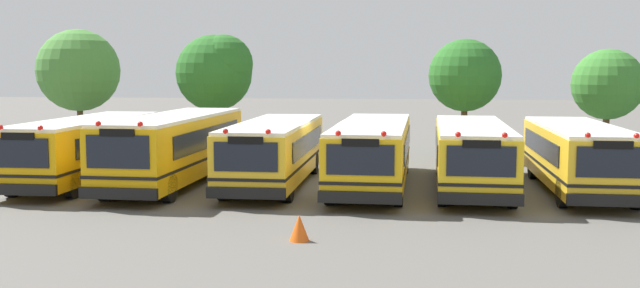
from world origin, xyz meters
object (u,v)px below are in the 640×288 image
object	(u,v)px
school_bus_0	(86,147)
tree_3	(611,85)
school_bus_5	(578,155)
tree_2	(464,75)
school_bus_1	(175,146)
tree_1	(217,70)
school_bus_2	(274,150)
school_bus_4	(472,153)
traffic_cone	(299,228)
school_bus_3	(373,151)
tree_0	(76,70)

from	to	relation	value
school_bus_0	tree_3	world-z (taller)	tree_3
school_bus_5	tree_2	distance (m)	10.42
school_bus_1	school_bus_5	xyz separation A→B (m)	(15.00, 0.19, -0.13)
school_bus_0	tree_1	distance (m)	10.68
school_bus_2	tree_2	distance (m)	12.49
school_bus_4	traffic_cone	xyz separation A→B (m)	(-5.05, -8.79, -0.99)
school_bus_2	school_bus_3	bearing A→B (deg)	-177.87
school_bus_5	tree_1	distance (m)	19.01
school_bus_1	school_bus_4	world-z (taller)	school_bus_1
school_bus_2	tree_3	distance (m)	19.05
school_bus_4	school_bus_3	bearing A→B (deg)	-0.40
school_bus_1	tree_1	distance (m)	10.40
school_bus_3	school_bus_4	distance (m)	3.65
school_bus_1	school_bus_5	world-z (taller)	school_bus_1
school_bus_2	traffic_cone	distance (m)	9.12
school_bus_0	tree_3	distance (m)	25.48
tree_0	tree_1	bearing A→B (deg)	-13.22
traffic_cone	school_bus_3	bearing A→B (deg)	81.06
school_bus_2	tree_0	xyz separation A→B (m)	(-13.59, 11.78, 3.04)
school_bus_5	school_bus_0	bearing A→B (deg)	1.33
tree_1	tree_3	size ratio (longest dim) A/B	1.14
school_bus_2	traffic_cone	world-z (taller)	school_bus_2
school_bus_0	tree_2	bearing A→B (deg)	-147.99
tree_0	tree_1	xyz separation A→B (m)	(8.71, -2.05, -0.04)
school_bus_4	tree_0	size ratio (longest dim) A/B	1.55
school_bus_2	school_bus_3	world-z (taller)	school_bus_3
school_bus_4	school_bus_0	bearing A→B (deg)	2.39
school_bus_0	tree_1	world-z (taller)	tree_1
school_bus_1	school_bus_3	xyz separation A→B (m)	(7.57, 0.35, -0.12)
school_bus_5	tree_0	size ratio (longest dim) A/B	1.45
school_bus_2	tree_1	xyz separation A→B (m)	(-4.89, 9.74, 3.00)
school_bus_2	traffic_cone	size ratio (longest dim) A/B	14.43
school_bus_5	school_bus_1	bearing A→B (deg)	1.47
school_bus_3	tree_3	size ratio (longest dim) A/B	2.00
tree_1	school_bus_5	bearing A→B (deg)	-31.29
tree_1	traffic_cone	xyz separation A→B (m)	(7.21, -18.50, -4.00)
school_bus_4	tree_2	size ratio (longest dim) A/B	1.74
school_bus_5	tree_3	xyz separation A→B (m)	(4.04, 11.28, 2.29)
tree_1	school_bus_2	bearing A→B (deg)	-63.35
school_bus_2	tree_3	world-z (taller)	tree_3
traffic_cone	school_bus_4	bearing A→B (deg)	60.11
tree_2	traffic_cone	size ratio (longest dim) A/B	8.57
traffic_cone	tree_3	bearing A→B (deg)	57.30
school_bus_3	school_bus_5	distance (m)	7.42
school_bus_1	tree_0	xyz separation A→B (m)	(-9.75, 11.98, 2.92)
tree_3	tree_1	bearing A→B (deg)	-175.63
school_bus_1	school_bus_2	world-z (taller)	school_bus_1
school_bus_4	school_bus_1	bearing A→B (deg)	2.68
school_bus_4	tree_1	size ratio (longest dim) A/B	1.66
tree_0	tree_2	distance (m)	21.43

